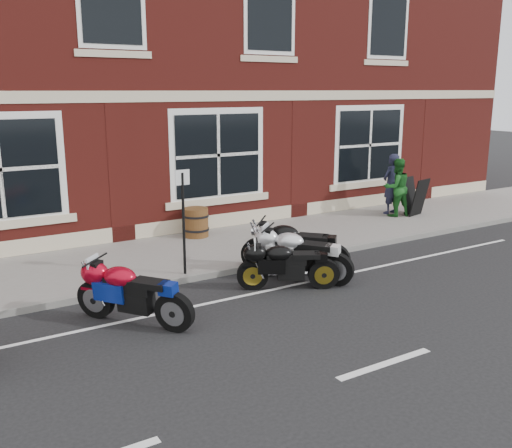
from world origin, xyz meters
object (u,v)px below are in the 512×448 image
Objects in this scene: moto_sport_black at (286,264)px; a_board_sign at (415,196)px; barrel_planter at (196,222)px; parking_sign at (183,215)px; pedestrian_right at (397,187)px; moto_sport_red at (132,291)px; moto_sport_silver at (299,253)px; moto_naked_black at (293,245)px; pedestrian_left at (391,184)px.

a_board_sign is at bearing -36.35° from moto_sport_black.
parking_sign is at bearing -120.07° from barrel_planter.
moto_sport_red is at bearing 32.15° from pedestrian_right.
moto_sport_silver is (0.49, 0.29, 0.05)m from moto_sport_black.
pedestrian_right is at bearing -18.53° from moto_naked_black.
moto_sport_red is at bearing 120.42° from moto_sport_black.
moto_naked_black is at bearing 33.70° from moto_sport_silver.
moto_sport_silver is at bearing -169.68° from a_board_sign.
moto_sport_silver is at bearing -30.00° from moto_sport_red.
parking_sign is at bearing 7.76° from moto_sport_red.
a_board_sign is 1.52× the size of barrel_planter.
a_board_sign reaches higher than barrel_planter.
pedestrian_left is 5.88m from barrel_planter.
pedestrian_left is (5.91, 3.39, 0.48)m from moto_sport_black.
parking_sign is (-2.00, 0.73, 0.71)m from moto_naked_black.
moto_naked_black is 0.84× the size of parking_sign.
moto_sport_red is 2.29m from parking_sign.
a_board_sign is at bearing -11.01° from moto_sport_silver.
moto_sport_black is at bearing 176.01° from moto_sport_silver.
moto_naked_black reaches higher than moto_sport_red.
pedestrian_left is (5.42, 3.09, 0.43)m from moto_sport_silver.
parking_sign is (-1.35, 1.44, 0.79)m from moto_sport_black.
barrel_planter is at bearing 4.03° from pedestrian_right.
moto_sport_silver is 3.63m from barrel_planter.
pedestrian_left reaches higher than moto_sport_red.
pedestrian_left is at bearing -16.06° from moto_naked_black.
parking_sign reaches higher than moto_sport_black.
pedestrian_left is 0.35m from pedestrian_right.
pedestrian_left is (8.83, 3.45, 0.43)m from moto_sport_red.
moto_sport_red is 1.03× the size of pedestrian_left.
pedestrian_left is at bearing -96.71° from pedestrian_right.
pedestrian_right is 2.33× the size of barrel_planter.
pedestrian_right is 1.53× the size of a_board_sign.
moto_naked_black is 6.09m from a_board_sign.
a_board_sign is (5.69, 2.18, 0.08)m from moto_naked_black.
moto_naked_black is (3.57, 0.77, 0.03)m from moto_sport_red.
a_board_sign is (0.54, -0.17, -0.28)m from pedestrian_right.
moto_naked_black is 2.24m from parking_sign.
barrel_planter is (-0.41, 3.61, -0.07)m from moto_sport_silver.
moto_sport_red reaches higher than barrel_planter.
pedestrian_right is at bearing -16.27° from moto_sport_red.
moto_sport_silver is 2.29m from parking_sign.
moto_sport_black is 6.83m from pedestrian_left.
pedestrian_right is 7.33m from parking_sign.
barrel_planter is (-0.57, 3.20, -0.10)m from moto_naked_black.
moto_sport_red is at bearing 149.08° from moto_naked_black.
a_board_sign is at bearing 174.92° from pedestrian_right.
barrel_planter is at bearing 16.97° from moto_sport_red.
moto_sport_black is at bearing -175.76° from moto_naked_black.
moto_sport_silver is 0.89× the size of parking_sign.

